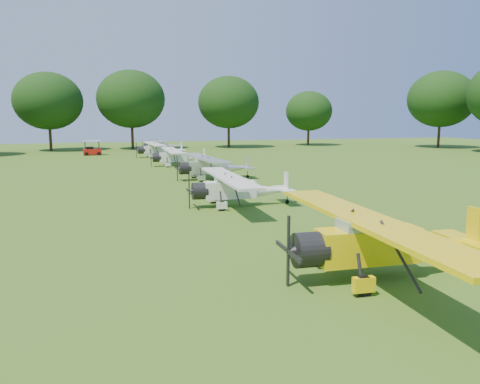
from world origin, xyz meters
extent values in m
plane|color=#2D5715|center=(0.00, 0.00, 0.00)|extent=(160.00, 160.00, 0.00)
cylinder|color=#312413|center=(48.89, 44.97, 2.41)|extent=(0.44, 0.44, 4.81)
ellipsoid|color=black|center=(48.89, 44.97, 8.29)|extent=(11.23, 11.23, 9.55)
cylinder|color=#312413|center=(30.33, 58.05, 1.85)|extent=(0.44, 0.44, 3.70)
ellipsoid|color=black|center=(30.33, 58.05, 6.37)|extent=(8.63, 8.63, 7.34)
cylinder|color=#312413|center=(14.28, 56.21, 2.25)|extent=(0.44, 0.44, 4.51)
ellipsoid|color=black|center=(14.28, 56.21, 7.77)|extent=(10.52, 10.52, 8.94)
cylinder|color=#312413|center=(-2.12, 56.74, 2.37)|extent=(0.44, 0.44, 4.74)
ellipsoid|color=black|center=(-2.12, 56.74, 8.16)|extent=(11.05, 11.05, 9.39)
cylinder|color=#312413|center=(-14.75, 56.54, 2.24)|extent=(0.44, 0.44, 4.49)
ellipsoid|color=black|center=(-14.75, 56.54, 7.73)|extent=(10.47, 10.47, 8.90)
cube|color=yellow|center=(0.48, -9.97, 1.13)|extent=(3.49, 1.20, 1.13)
cone|color=yellow|center=(3.38, -10.12, 0.97)|extent=(3.06, 1.13, 0.97)
cube|color=#8CA5B2|center=(0.37, -9.96, 1.72)|extent=(1.77, 1.08, 0.59)
cylinder|color=black|center=(-1.56, -9.86, 1.13)|extent=(1.03, 1.17, 1.12)
cube|color=black|center=(-2.26, -9.82, 1.13)|extent=(0.07, 0.13, 2.26)
cube|color=yellow|center=(0.37, -9.96, 1.99)|extent=(2.16, 11.46, 0.15)
cube|color=yellow|center=(4.45, -10.18, 1.50)|extent=(0.14, 0.60, 1.40)
cube|color=yellow|center=(4.34, -10.17, 1.02)|extent=(1.07, 3.05, 0.10)
cylinder|color=black|center=(-0.45, -11.27, 0.32)|extent=(0.65, 0.21, 0.64)
cylinder|color=black|center=(-0.31, -8.58, 0.32)|extent=(0.65, 0.21, 0.64)
cylinder|color=black|center=(4.56, -10.19, 0.13)|extent=(0.26, 0.10, 0.26)
cube|color=silver|center=(-0.40, 3.45, 1.00)|extent=(3.07, 1.01, 1.00)
cone|color=silver|center=(2.17, 3.36, 0.86)|extent=(2.69, 0.95, 0.86)
cube|color=#8CA5B2|center=(-0.49, 3.46, 1.52)|extent=(1.55, 0.93, 0.52)
cylinder|color=black|center=(-2.20, 3.52, 1.00)|extent=(0.89, 1.02, 0.99)
cube|color=black|center=(-2.82, 3.54, 1.00)|extent=(0.06, 0.12, 2.00)
cube|color=silver|center=(-0.49, 3.46, 1.76)|extent=(1.74, 10.12, 0.13)
cube|color=silver|center=(3.12, 3.33, 1.33)|extent=(0.11, 0.53, 1.24)
cube|color=silver|center=(3.02, 3.33, 0.90)|extent=(0.90, 2.69, 0.09)
cylinder|color=black|center=(-1.20, 2.29, 0.29)|extent=(0.58, 0.17, 0.57)
cylinder|color=black|center=(-1.11, 4.67, 0.29)|extent=(0.58, 0.17, 0.57)
cylinder|color=black|center=(3.22, 3.32, 0.11)|extent=(0.23, 0.08, 0.23)
cube|color=silver|center=(0.99, 15.69, 1.03)|extent=(3.20, 1.12, 1.03)
cone|color=silver|center=(3.65, 15.84, 0.89)|extent=(2.81, 1.05, 0.89)
cube|color=#8CA5B2|center=(0.89, 15.68, 1.58)|extent=(1.63, 1.00, 0.54)
cylinder|color=black|center=(-0.88, 15.58, 1.03)|extent=(0.94, 1.07, 1.02)
cube|color=black|center=(-1.52, 15.54, 1.03)|extent=(0.07, 0.12, 2.07)
cube|color=silver|center=(0.89, 15.68, 1.82)|extent=(2.03, 10.51, 0.14)
cube|color=silver|center=(4.63, 15.90, 1.38)|extent=(0.13, 0.55, 1.28)
cube|color=silver|center=(4.53, 15.89, 0.94)|extent=(1.00, 2.80, 0.09)
cylinder|color=black|center=(0.27, 14.41, 0.30)|extent=(0.60, 0.19, 0.59)
cylinder|color=black|center=(0.13, 16.87, 0.30)|extent=(0.60, 0.19, 0.59)
cylinder|color=black|center=(4.73, 15.91, 0.12)|extent=(0.24, 0.09, 0.24)
cube|color=silver|center=(0.02, 27.52, 0.97)|extent=(2.97, 0.97, 0.97)
cone|color=silver|center=(2.50, 27.44, 0.83)|extent=(2.61, 0.91, 0.83)
cube|color=#8CA5B2|center=(-0.08, 27.53, 1.47)|extent=(1.50, 0.90, 0.51)
cylinder|color=black|center=(-1.73, 27.58, 0.97)|extent=(0.86, 0.98, 0.96)
cube|color=black|center=(-2.33, 27.60, 0.97)|extent=(0.06, 0.11, 1.93)
cube|color=silver|center=(-0.08, 27.53, 1.70)|extent=(1.66, 9.80, 0.13)
cube|color=silver|center=(3.42, 27.41, 1.29)|extent=(0.11, 0.51, 1.20)
cube|color=silver|center=(3.33, 27.41, 0.88)|extent=(0.87, 2.60, 0.08)
cylinder|color=black|center=(-0.76, 26.40, 0.28)|extent=(0.56, 0.17, 0.55)
cylinder|color=black|center=(-0.68, 28.70, 0.28)|extent=(0.56, 0.17, 0.55)
cylinder|color=black|center=(3.51, 27.41, 0.11)|extent=(0.22, 0.08, 0.22)
cube|color=silver|center=(-0.48, 39.47, 1.00)|extent=(3.10, 1.05, 1.00)
cone|color=silver|center=(2.10, 39.59, 0.86)|extent=(2.71, 0.98, 0.86)
cube|color=#8CA5B2|center=(-0.57, 39.47, 1.53)|extent=(1.57, 0.95, 0.53)
cylinder|color=black|center=(-2.29, 39.39, 1.00)|extent=(0.90, 1.03, 0.99)
cube|color=black|center=(-2.91, 39.36, 1.00)|extent=(0.06, 0.12, 2.01)
cube|color=silver|center=(-0.57, 39.47, 1.77)|extent=(1.85, 10.18, 0.13)
cube|color=silver|center=(3.05, 39.63, 1.34)|extent=(0.12, 0.53, 1.24)
cube|color=silver|center=(2.96, 39.63, 0.91)|extent=(0.93, 2.71, 0.09)
cylinder|color=black|center=(-1.19, 38.24, 0.29)|extent=(0.58, 0.18, 0.57)
cylinder|color=black|center=(-1.30, 40.63, 0.29)|extent=(0.58, 0.18, 0.57)
cylinder|color=black|center=(3.15, 39.64, 0.11)|extent=(0.23, 0.09, 0.23)
cube|color=silver|center=(1.16, 50.00, 0.94)|extent=(2.88, 0.90, 0.94)
cone|color=silver|center=(3.57, 49.95, 0.80)|extent=(2.52, 0.85, 0.80)
cube|color=#8CA5B2|center=(1.07, 50.00, 1.43)|extent=(1.45, 0.85, 0.49)
cylinder|color=black|center=(-0.54, 50.03, 0.94)|extent=(0.82, 0.94, 0.93)
cube|color=black|center=(-1.12, 50.04, 0.94)|extent=(0.06, 0.11, 1.88)
cube|color=silver|center=(1.07, 50.00, 1.65)|extent=(1.47, 9.50, 0.13)
cube|color=silver|center=(4.47, 49.94, 1.25)|extent=(0.10, 0.49, 1.16)
cube|color=silver|center=(4.38, 49.94, 0.85)|extent=(0.81, 2.52, 0.08)
cylinder|color=black|center=(0.42, 48.90, 0.27)|extent=(0.54, 0.15, 0.54)
cylinder|color=black|center=(0.46, 51.13, 0.27)|extent=(0.54, 0.15, 0.54)
cylinder|color=black|center=(4.56, 49.94, 0.11)|extent=(0.22, 0.08, 0.21)
cube|color=#B6160D|center=(-8.46, 45.60, 0.49)|extent=(2.49, 1.48, 0.76)
cube|color=black|center=(-8.79, 45.58, 0.93)|extent=(1.07, 1.27, 0.49)
cube|color=silver|center=(-8.46, 45.60, 1.99)|extent=(2.39, 1.58, 0.09)
cylinder|color=black|center=(-9.23, 44.87, 0.24)|extent=(0.49, 0.19, 0.48)
cylinder|color=black|center=(-9.33, 46.22, 0.24)|extent=(0.49, 0.19, 0.48)
cylinder|color=black|center=(-7.60, 44.99, 0.24)|extent=(0.49, 0.19, 0.48)
cylinder|color=black|center=(-7.70, 46.33, 0.24)|extent=(0.49, 0.19, 0.48)
camera|label=1|loc=(-7.78, -22.79, 5.24)|focal=35.00mm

